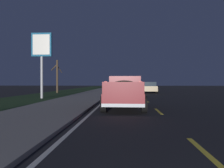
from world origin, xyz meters
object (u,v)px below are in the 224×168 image
Objects in this scene: sedan_white at (145,86)px; gas_price_sign at (42,50)px; bare_tree_far at (57,76)px; sedan_silver at (125,90)px; sedan_black at (127,88)px; sedan_tan at (150,87)px; pickup_truck at (125,91)px.

gas_price_sign is at bearing 149.50° from sedan_white.
bare_tree_far is (11.21, 1.90, -2.09)m from gas_price_sign.
bare_tree_far reaches higher than sedan_silver.
sedan_black is 8.34m from sedan_silver.
sedan_black is 11.33m from sedan_white.
gas_price_sign is at bearing 136.21° from sedan_tan.
sedan_tan and sedan_white have the same top height.
sedan_tan is at bearing -179.36° from sedan_white.
sedan_tan is 1.00× the size of sedan_black.
sedan_silver is at bearing -139.87° from bare_tree_far.
sedan_white is at bearing -7.19° from pickup_truck.
pickup_truck reaches higher than sedan_silver.
sedan_tan is 12.48m from sedan_silver.
pickup_truck is at bearing -153.04° from bare_tree_far.
sedan_white is at bearing -59.34° from bare_tree_far.
sedan_white is 1.00× the size of sedan_silver.
pickup_truck is 1.23× the size of sedan_black.
pickup_truck reaches higher than sedan_white.
bare_tree_far is at bearing 9.64° from gas_price_sign.
sedan_white is (10.87, -3.19, 0.00)m from sedan_black.
sedan_black and sedan_white have the same top height.
sedan_black is 10.50m from bare_tree_far.
sedan_tan is 4.89m from sedan_black.
sedan_white is 0.94× the size of bare_tree_far.
sedan_tan and sedan_silver have the same top height.
sedan_silver is at bearing 169.93° from sedan_white.
pickup_truck is at bearing -179.78° from sedan_silver.
gas_price_sign is at bearing 135.38° from sedan_black.
gas_price_sign is at bearing -170.36° from bare_tree_far.
pickup_truck is 1.24× the size of sedan_silver.
gas_price_sign reaches higher than sedan_white.
sedan_black is 0.72× the size of gas_price_sign.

